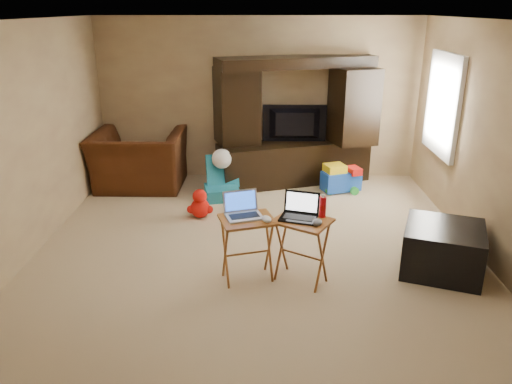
{
  "coord_description": "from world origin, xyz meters",
  "views": [
    {
      "loc": [
        0.06,
        -5.09,
        2.62
      ],
      "look_at": [
        0.0,
        -0.2,
        0.8
      ],
      "focal_mm": 35.0,
      "sensor_mm": 36.0,
      "label": 1
    }
  ],
  "objects_px": {
    "recliner": "(139,160)",
    "push_toy": "(341,178)",
    "child_rocker": "(221,178)",
    "laptop_right": "(299,208)",
    "entertainment_center": "(295,122)",
    "mouse_right": "(317,222)",
    "ottoman": "(443,249)",
    "laptop_left": "(244,206)",
    "television": "(295,124)",
    "tray_table_right": "(301,251)",
    "plush_toy": "(200,203)",
    "mouse_left": "(267,219)",
    "tray_table_left": "(247,249)",
    "water_bottle": "(323,207)"
  },
  "relations": [
    {
      "from": "plush_toy",
      "to": "laptop_left",
      "type": "relative_size",
      "value": 1.12
    },
    {
      "from": "television",
      "to": "child_rocker",
      "type": "bearing_deg",
      "value": 34.53
    },
    {
      "from": "television",
      "to": "push_toy",
      "type": "xyz_separation_m",
      "value": [
        0.69,
        -0.42,
        -0.72
      ]
    },
    {
      "from": "television",
      "to": "recliner",
      "type": "bearing_deg",
      "value": 6.94
    },
    {
      "from": "television",
      "to": "water_bottle",
      "type": "relative_size",
      "value": 4.75
    },
    {
      "from": "laptop_right",
      "to": "mouse_right",
      "type": "height_order",
      "value": "laptop_right"
    },
    {
      "from": "push_toy",
      "to": "laptop_left",
      "type": "relative_size",
      "value": 1.63
    },
    {
      "from": "entertainment_center",
      "to": "laptop_left",
      "type": "relative_size",
      "value": 6.76
    },
    {
      "from": "laptop_left",
      "to": "ottoman",
      "type": "bearing_deg",
      "value": -13.47
    },
    {
      "from": "entertainment_center",
      "to": "laptop_right",
      "type": "bearing_deg",
      "value": -110.69
    },
    {
      "from": "television",
      "to": "ottoman",
      "type": "bearing_deg",
      "value": 116.37
    },
    {
      "from": "child_rocker",
      "to": "water_bottle",
      "type": "bearing_deg",
      "value": -74.51
    },
    {
      "from": "entertainment_center",
      "to": "recliner",
      "type": "bearing_deg",
      "value": 168.81
    },
    {
      "from": "entertainment_center",
      "to": "push_toy",
      "type": "distance_m",
      "value": 1.11
    },
    {
      "from": "entertainment_center",
      "to": "mouse_right",
      "type": "bearing_deg",
      "value": -107.5
    },
    {
      "from": "recliner",
      "to": "push_toy",
      "type": "xyz_separation_m",
      "value": [
        3.05,
        -0.13,
        -0.22
      ]
    },
    {
      "from": "mouse_left",
      "to": "television",
      "type": "bearing_deg",
      "value": 81.73
    },
    {
      "from": "ottoman",
      "to": "laptop_left",
      "type": "bearing_deg",
      "value": -175.3
    },
    {
      "from": "recliner",
      "to": "child_rocker",
      "type": "distance_m",
      "value": 1.37
    },
    {
      "from": "plush_toy",
      "to": "entertainment_center",
      "type": "bearing_deg",
      "value": 47.72
    },
    {
      "from": "plush_toy",
      "to": "tray_table_left",
      "type": "xyz_separation_m",
      "value": [
        0.67,
        -1.59,
        0.14
      ]
    },
    {
      "from": "child_rocker",
      "to": "laptop_left",
      "type": "bearing_deg",
      "value": -92.1
    },
    {
      "from": "entertainment_center",
      "to": "laptop_right",
      "type": "height_order",
      "value": "entertainment_center"
    },
    {
      "from": "child_rocker",
      "to": "laptop_right",
      "type": "xyz_separation_m",
      "value": [
        0.94,
        -2.29,
        0.48
      ]
    },
    {
      "from": "tray_table_left",
      "to": "laptop_right",
      "type": "distance_m",
      "value": 0.68
    },
    {
      "from": "tray_table_left",
      "to": "water_bottle",
      "type": "distance_m",
      "value": 0.86
    },
    {
      "from": "television",
      "to": "push_toy",
      "type": "bearing_deg",
      "value": 149.1
    },
    {
      "from": "child_rocker",
      "to": "push_toy",
      "type": "relative_size",
      "value": 1.09
    },
    {
      "from": "tray_table_left",
      "to": "push_toy",
      "type": "bearing_deg",
      "value": 45.92
    },
    {
      "from": "television",
      "to": "tray_table_right",
      "type": "distance_m",
      "value": 3.11
    },
    {
      "from": "entertainment_center",
      "to": "child_rocker",
      "type": "height_order",
      "value": "entertainment_center"
    },
    {
      "from": "tray_table_right",
      "to": "laptop_left",
      "type": "height_order",
      "value": "laptop_left"
    },
    {
      "from": "entertainment_center",
      "to": "mouse_left",
      "type": "distance_m",
      "value": 3.14
    },
    {
      "from": "entertainment_center",
      "to": "mouse_left",
      "type": "xyz_separation_m",
      "value": [
        -0.45,
        -3.1,
        -0.27
      ]
    },
    {
      "from": "television",
      "to": "mouse_right",
      "type": "height_order",
      "value": "television"
    },
    {
      "from": "recliner",
      "to": "push_toy",
      "type": "bearing_deg",
      "value": 177.99
    },
    {
      "from": "tray_table_left",
      "to": "tray_table_right",
      "type": "distance_m",
      "value": 0.54
    },
    {
      "from": "television",
      "to": "recliner",
      "type": "xyz_separation_m",
      "value": [
        -2.36,
        -0.28,
        -0.5
      ]
    },
    {
      "from": "tray_table_right",
      "to": "mouse_right",
      "type": "bearing_deg",
      "value": -10.66
    },
    {
      "from": "laptop_right",
      "to": "mouse_left",
      "type": "bearing_deg",
      "value": -151.89
    },
    {
      "from": "mouse_left",
      "to": "laptop_left",
      "type": "bearing_deg",
      "value": 155.56
    },
    {
      "from": "tray_table_left",
      "to": "laptop_right",
      "type": "relative_size",
      "value": 1.9
    },
    {
      "from": "ottoman",
      "to": "mouse_right",
      "type": "relative_size",
      "value": 5.69
    },
    {
      "from": "entertainment_center",
      "to": "laptop_right",
      "type": "distance_m",
      "value": 3.04
    },
    {
      "from": "laptop_right",
      "to": "water_bottle",
      "type": "bearing_deg",
      "value": 30.7
    },
    {
      "from": "child_rocker",
      "to": "push_toy",
      "type": "height_order",
      "value": "child_rocker"
    },
    {
      "from": "tray_table_left",
      "to": "laptop_right",
      "type": "height_order",
      "value": "laptop_right"
    },
    {
      "from": "plush_toy",
      "to": "tray_table_right",
      "type": "height_order",
      "value": "tray_table_right"
    },
    {
      "from": "television",
      "to": "plush_toy",
      "type": "bearing_deg",
      "value": 47.78
    },
    {
      "from": "television",
      "to": "water_bottle",
      "type": "height_order",
      "value": "television"
    }
  ]
}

